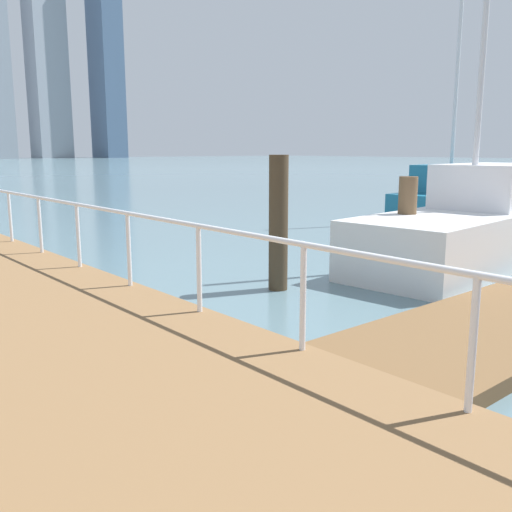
% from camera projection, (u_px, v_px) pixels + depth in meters
% --- Properties ---
extents(ground_plane, '(300.00, 300.00, 0.00)m').
position_uv_depth(ground_plane, '(72.00, 226.00, 17.52)').
color(ground_plane, slate).
extents(boardwalk_railing, '(0.06, 29.87, 1.08)m').
position_uv_depth(boardwalk_railing, '(160.00, 235.00, 7.36)').
color(boardwalk_railing, white).
rests_on(boardwalk_railing, boardwalk).
extents(dock_piling_0, '(0.32, 0.32, 2.25)m').
position_uv_depth(dock_piling_0, '(278.00, 223.00, 9.39)').
color(dock_piling_0, '#473826').
rests_on(dock_piling_0, ground_plane).
extents(dock_piling_2, '(0.36, 0.36, 1.83)m').
position_uv_depth(dock_piling_2, '(406.00, 224.00, 10.99)').
color(dock_piling_2, brown).
rests_on(dock_piling_2, ground_plane).
extents(moored_boat_2, '(4.57, 2.46, 9.53)m').
position_uv_depth(moored_boat_2, '(448.00, 199.00, 18.60)').
color(moored_boat_2, '#1E6B8C').
rests_on(moored_boat_2, ground_plane).
extents(moored_boat_4, '(6.87, 2.77, 8.28)m').
position_uv_depth(moored_boat_4, '(476.00, 225.00, 11.78)').
color(moored_boat_4, white).
rests_on(moored_boat_4, ground_plane).
extents(skyline_tower_6, '(10.07, 7.77, 62.50)m').
position_uv_depth(skyline_tower_6, '(45.00, 41.00, 152.72)').
color(skyline_tower_6, '#8C939E').
rests_on(skyline_tower_6, ground_plane).
extents(skyline_tower_7, '(6.96, 12.89, 61.18)m').
position_uv_depth(skyline_tower_7, '(105.00, 49.00, 160.80)').
color(skyline_tower_7, slate).
rests_on(skyline_tower_7, ground_plane).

